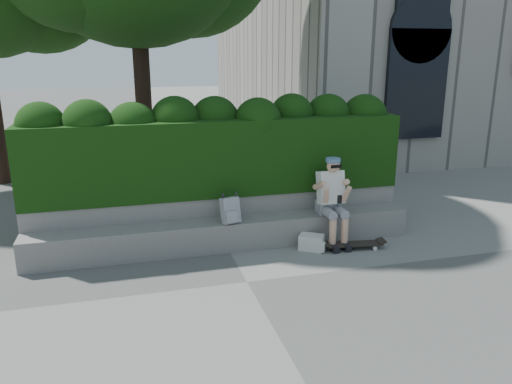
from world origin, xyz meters
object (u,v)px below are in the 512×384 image
object	(u,v)px
person	(332,197)
backpack_plaid	(230,210)
skateboard	(354,244)
backpack_ground	(311,242)

from	to	relation	value
person	backpack_plaid	bearing A→B (deg)	177.13
skateboard	backpack_plaid	bearing A→B (deg)	172.98
skateboard	backpack_ground	xyz separation A→B (m)	(-0.65, 0.16, 0.04)
person	skateboard	size ratio (longest dim) A/B	1.53
person	backpack_ground	size ratio (longest dim) A/B	3.80
person	skateboard	xyz separation A→B (m)	(0.24, -0.38, -0.68)
skateboard	backpack_plaid	distance (m)	2.00
person	backpack_ground	world-z (taller)	person
person	skateboard	distance (m)	0.81
person	backpack_ground	distance (m)	0.79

